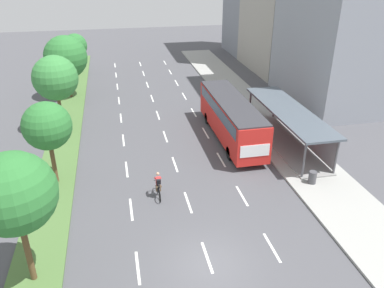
% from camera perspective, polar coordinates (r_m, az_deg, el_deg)
% --- Properties ---
extents(ground_plane, '(140.00, 140.00, 0.00)m').
position_cam_1_polar(ground_plane, '(19.89, 2.65, -17.51)').
color(ground_plane, '#4C4C51').
extents(median_strip, '(2.60, 52.00, 0.12)m').
position_cam_1_polar(median_strip, '(36.80, -17.98, 3.07)').
color(median_strip, '#4C7038').
rests_on(median_strip, ground).
extents(sidewalk_right, '(4.50, 52.00, 0.15)m').
position_cam_1_polar(sidewalk_right, '(38.78, 8.69, 5.29)').
color(sidewalk_right, '#9E9E99').
rests_on(sidewalk_right, ground).
extents(lane_divider_left, '(0.14, 46.50, 0.01)m').
position_cam_1_polar(lane_divider_left, '(34.48, -10.34, 2.30)').
color(lane_divider_left, white).
rests_on(lane_divider_left, ground).
extents(lane_divider_center, '(0.14, 46.50, 0.01)m').
position_cam_1_polar(lane_divider_center, '(34.68, -4.57, 2.81)').
color(lane_divider_center, white).
rests_on(lane_divider_center, ground).
extents(lane_divider_right, '(0.14, 46.50, 0.01)m').
position_cam_1_polar(lane_divider_right, '(35.24, 1.08, 3.29)').
color(lane_divider_right, white).
rests_on(lane_divider_right, ground).
extents(bus_shelter, '(2.90, 11.50, 2.86)m').
position_cam_1_polar(bus_shelter, '(31.27, 14.44, 3.05)').
color(bus_shelter, gray).
rests_on(bus_shelter, sidewalk_right).
extents(bus, '(2.54, 11.29, 3.37)m').
position_cam_1_polar(bus, '(31.40, 5.83, 4.27)').
color(bus, red).
rests_on(bus, ground).
extents(cyclist, '(0.46, 1.82, 1.71)m').
position_cam_1_polar(cyclist, '(24.22, -5.00, -6.22)').
color(cyclist, black).
rests_on(cyclist, ground).
extents(median_tree_nearest, '(3.62, 3.62, 6.54)m').
position_cam_1_polar(median_tree_nearest, '(17.71, -24.95, -6.73)').
color(median_tree_nearest, brown).
rests_on(median_tree_nearest, median_strip).
extents(median_tree_second, '(3.09, 3.09, 5.58)m').
position_cam_1_polar(median_tree_second, '(25.67, -20.73, 2.49)').
color(median_tree_second, brown).
rests_on(median_tree_second, median_strip).
extents(median_tree_third, '(3.70, 3.70, 6.45)m').
position_cam_1_polar(median_tree_third, '(33.76, -19.65, 9.20)').
color(median_tree_third, brown).
rests_on(median_tree_third, median_strip).
extents(median_tree_fourth, '(4.38, 4.38, 6.44)m').
position_cam_1_polar(median_tree_fourth, '(42.29, -18.26, 12.14)').
color(median_tree_fourth, brown).
rests_on(median_tree_fourth, median_strip).
extents(median_tree_fifth, '(2.89, 2.89, 5.05)m').
position_cam_1_polar(median_tree_fifth, '(50.94, -16.96, 13.78)').
color(median_tree_fifth, brown).
rests_on(median_tree_fifth, median_strip).
extents(trash_bin, '(0.52, 0.52, 0.85)m').
position_cam_1_polar(trash_bin, '(26.64, 17.46, -4.74)').
color(trash_bin, '#4C4C51').
rests_on(trash_bin, sidewalk_right).
extents(building_mid_right, '(10.81, 11.97, 12.48)m').
position_cam_1_polar(building_mid_right, '(53.35, 14.91, 17.33)').
color(building_mid_right, '#A39E93').
rests_on(building_mid_right, ground).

